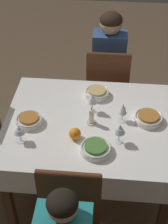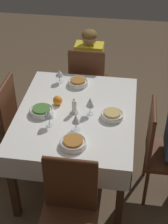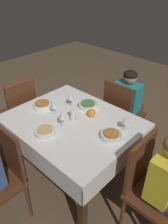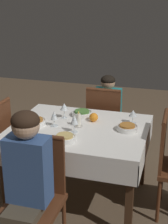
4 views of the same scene
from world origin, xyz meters
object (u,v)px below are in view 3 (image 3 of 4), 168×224
dining_table (73,128)px  wine_glass_east (54,105)px  chair_south (121,112)px  chair_east (19,111)px  bowl_west (111,135)px  candle_centerpiece (73,115)px  person_child_teal (129,104)px  bowl_north (45,131)px  wine_glass_west (126,121)px  chair_north (1,175)px  bowl_south (88,105)px  wine_glass_south (71,96)px  wine_glass_north (62,115)px  orange_fruit (91,113)px  chair_west (149,185)px  bowl_east (42,105)px

dining_table → wine_glass_east: size_ratio=8.32×
chair_south → chair_east: size_ratio=1.00×
bowl_west → candle_centerpiece: candle_centerpiece is taller
person_child_teal → candle_centerpiece: person_child_teal is taller
bowl_north → bowl_west: (-0.46, -0.36, -0.00)m
bowl_west → person_child_teal: bearing=-67.5°
wine_glass_west → bowl_west: bearing=83.6°
chair_north → wine_glass_west: chair_north is taller
bowl_south → wine_glass_south: size_ratio=1.34×
chair_south → wine_glass_north: chair_south is taller
bowl_north → wine_glass_north: wine_glass_north is taller
chair_north → person_child_teal: size_ratio=0.91×
bowl_north → bowl_south: bearing=-87.2°
chair_north → orange_fruit: 0.99m
dining_table → wine_glass_north: wine_glass_north is taller
wine_glass_south → chair_west: bearing=171.2°
chair_east → person_child_teal: bearing=136.9°
wine_glass_south → candle_centerpiece: size_ratio=1.02×
person_child_teal → wine_glass_east: 1.04m
wine_glass_south → wine_glass_east: bearing=84.7°
candle_centerpiece → person_child_teal: bearing=-95.2°
chair_west → wine_glass_north: bearing=98.9°
candle_centerpiece → wine_glass_south: bearing=-40.6°
chair_east → person_child_teal: person_child_teal is taller
wine_glass_north → chair_south: bearing=-95.2°
chair_south → bowl_west: bearing=117.1°
chair_west → wine_glass_east: (1.10, 0.05, 0.33)m
chair_north → bowl_west: size_ratio=4.96×
wine_glass_north → bowl_west: 0.48m
dining_table → chair_north: chair_north is taller
chair_east → bowl_west: (-1.30, -0.14, 0.26)m
bowl_west → bowl_east: (0.85, 0.10, -0.00)m
chair_south → bowl_south: chair_south is taller
bowl_north → wine_glass_west: wine_glass_west is taller
bowl_south → chair_north: bearing=87.4°
wine_glass_north → bowl_south: wine_glass_north is taller
dining_table → chair_south: (-0.07, -0.75, -0.14)m
wine_glass_north → wine_glass_east: 0.24m
person_child_teal → orange_fruit: bearing=91.3°
orange_fruit → wine_glass_north: bearing=72.2°
bowl_east → chair_north: bearing=113.7°
chair_east → bowl_north: (-0.84, 0.23, 0.26)m
wine_glass_west → orange_fruit: (0.36, 0.06, -0.05)m
wine_glass_north → orange_fruit: 0.32m
person_child_teal → candle_centerpiece: 0.94m
bowl_north → bowl_east: 0.47m
wine_glass_north → bowl_north: bearing=83.0°
bowl_south → wine_glass_south: 0.20m
orange_fruit → bowl_west: bearing=159.9°
chair_north → wine_glass_west: bearing=60.5°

